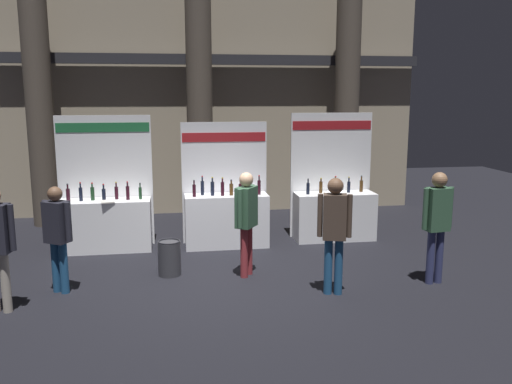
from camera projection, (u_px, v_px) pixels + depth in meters
ground_plane at (217, 280)px, 8.72m from camera, size 24.00×24.00×0.00m
hall_colonnade at (198, 80)px, 13.03m from camera, size 11.05×1.30×6.88m
exhibitor_booth_0 at (106, 218)px, 10.34m from camera, size 1.80×0.72×2.57m
exhibitor_booth_1 at (226, 215)px, 10.62m from camera, size 1.70×0.66×2.43m
exhibitor_booth_2 at (334, 209)px, 11.12m from camera, size 1.72×0.66×2.59m
trash_bin at (169, 258)px, 8.93m from camera, size 0.38×0.38×0.59m
visitor_0 at (437, 218)px, 8.42m from camera, size 0.53×0.27×1.79m
visitor_1 at (246, 214)px, 8.77m from camera, size 0.42×0.48×1.74m
visitor_2 at (334, 226)px, 7.95m from camera, size 0.49×0.31×1.78m
visitor_4 at (57, 231)px, 8.03m from camera, size 0.44×0.39×1.64m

